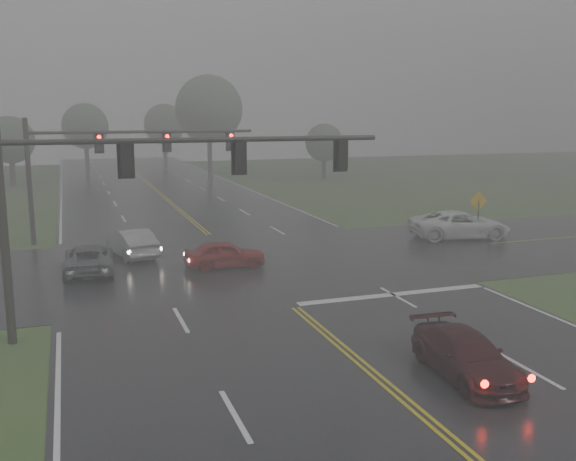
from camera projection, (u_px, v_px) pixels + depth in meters
name	position (u px, v px, depth m)	size (l,w,h in m)	color
main_road	(253.00, 273.00, 30.67)	(18.00, 160.00, 0.02)	black
cross_street	(242.00, 263.00, 32.53)	(120.00, 14.00, 0.02)	black
stop_bar	(393.00, 295.00, 26.92)	(8.50, 0.50, 0.01)	silver
sedan_maroon	(465.00, 377.00, 18.65)	(1.79, 4.40, 1.28)	black
sedan_red	(225.00, 268.00, 31.58)	(1.60, 3.96, 1.35)	maroon
sedan_silver	(132.00, 257.00, 33.97)	(1.59, 4.56, 1.50)	#95979C
car_grey	(90.00, 273.00, 30.62)	(2.23, 4.84, 1.35)	#4C4F53
pickup_white	(459.00, 238.00, 38.92)	(2.75, 5.96, 1.66)	white
signal_gantry_near	(131.00, 181.00, 21.72)	(13.34, 0.33, 7.51)	black
signal_gantry_far	(103.00, 155.00, 37.49)	(13.26, 0.37, 7.25)	black
sign_diamond_east	(478.00, 207.00, 38.09)	(1.23, 0.10, 2.96)	black
tree_nw_a	(10.00, 140.00, 65.83)	(4.87, 4.87, 7.16)	#382E24
tree_ne_a	(209.00, 109.00, 77.26)	(8.14, 8.14, 11.95)	#382E24
tree_n_mid	(85.00, 126.00, 83.14)	(5.90, 5.90, 8.67)	#382E24
tree_e_near	(324.00, 143.00, 72.27)	(4.26, 4.26, 6.26)	#382E24
tree_n_far	(164.00, 124.00, 93.76)	(5.93, 5.93, 8.71)	#382E24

